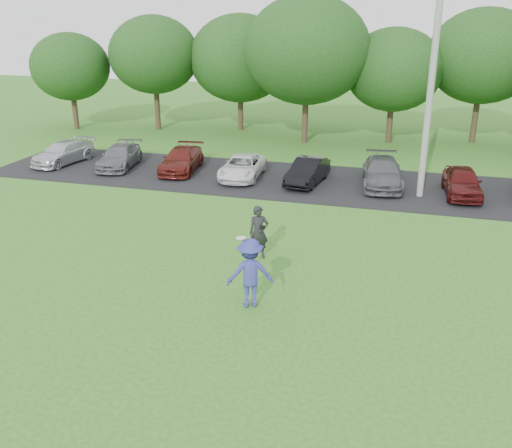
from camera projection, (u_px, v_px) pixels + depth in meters
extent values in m
plane|color=#2F651C|center=(221.00, 313.00, 15.35)|extent=(100.00, 100.00, 0.00)
cube|color=black|center=(310.00, 182.00, 27.06)|extent=(32.00, 6.50, 0.03)
cylinder|color=gray|center=(432.00, 76.00, 23.19)|extent=(0.28, 0.28, 10.28)
imported|color=#33358F|center=(250.00, 273.00, 15.42)|extent=(1.46, 1.17, 1.97)
cylinder|color=white|center=(241.00, 238.00, 14.85)|extent=(0.27, 0.27, 0.08)
imported|color=black|center=(259.00, 232.00, 18.50)|extent=(0.77, 0.67, 1.77)
cube|color=black|center=(263.00, 227.00, 18.20)|extent=(0.17, 0.15, 0.10)
imported|color=silver|center=(63.00, 153.00, 30.17)|extent=(2.14, 4.06, 1.12)
imported|color=slate|center=(120.00, 157.00, 29.37)|extent=(2.20, 4.06, 1.12)
imported|color=#581813|center=(182.00, 160.00, 28.68)|extent=(2.10, 4.14, 1.15)
imported|color=white|center=(242.00, 167.00, 27.50)|extent=(1.99, 3.92, 1.06)
imported|color=black|center=(308.00, 171.00, 26.60)|extent=(1.66, 3.65, 1.16)
imported|color=#515358|center=(382.00, 172.00, 26.24)|extent=(2.25, 4.50, 1.25)
imported|color=#4A1010|center=(462.00, 182.00, 24.82)|extent=(1.76, 3.76, 1.24)
cylinder|color=#38281C|center=(75.00, 113.00, 39.02)|extent=(0.36, 0.36, 2.20)
ellipsoid|color=#214C19|center=(70.00, 67.00, 37.95)|extent=(5.20, 5.20, 4.42)
cylinder|color=#38281C|center=(157.00, 109.00, 38.79)|extent=(0.36, 0.36, 2.70)
ellipsoid|color=#214C19|center=(154.00, 55.00, 37.54)|extent=(5.94, 5.94, 5.05)
cylinder|color=#38281C|center=(241.00, 113.00, 38.74)|extent=(0.36, 0.36, 2.20)
ellipsoid|color=#214C19|center=(240.00, 58.00, 37.47)|extent=(6.68, 6.68, 5.68)
cylinder|color=#38281C|center=(305.00, 120.00, 34.85)|extent=(0.36, 0.36, 2.70)
ellipsoid|color=#214C19|center=(307.00, 50.00, 33.40)|extent=(7.42, 7.42, 6.31)
cylinder|color=#38281C|center=(389.00, 124.00, 34.93)|extent=(0.36, 0.36, 2.20)
ellipsoid|color=#214C19|center=(394.00, 70.00, 33.78)|extent=(5.76, 5.76, 4.90)
cylinder|color=#38281C|center=(475.00, 120.00, 34.83)|extent=(0.36, 0.36, 2.70)
ellipsoid|color=#214C19|center=(483.00, 56.00, 33.50)|extent=(6.50, 6.50, 5.53)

